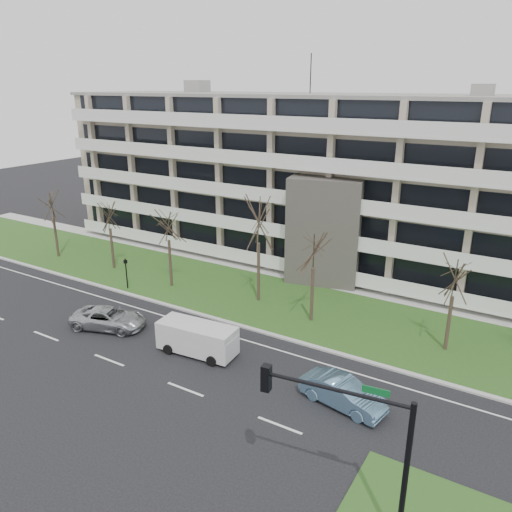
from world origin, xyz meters
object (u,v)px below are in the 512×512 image
Objects in this scene: silver_pickup at (109,318)px; traffic_signal at (354,440)px; white_van at (198,336)px; blue_sedan at (343,393)px; pedestrian_signal at (126,270)px.

traffic_signal reaches higher than silver_pickup.
traffic_signal is (20.45, -7.24, 3.50)m from silver_pickup.
white_van is 15.39m from traffic_signal.
white_van is at bearing 98.13° from blue_sedan.
traffic_signal reaches higher than pedestrian_signal.
blue_sedan is 0.72× the size of traffic_signal.
silver_pickup is at bearing 153.14° from traffic_signal.
traffic_signal is 27.80m from pedestrian_signal.
pedestrian_signal reaches higher than silver_pickup.
silver_pickup is 7.08m from pedestrian_signal.
blue_sedan is 0.90× the size of white_van.
blue_sedan is 9.84m from white_van.
pedestrian_signal is at bearing 144.61° from traffic_signal.
traffic_signal is at bearing -146.19° from blue_sedan.
traffic_signal is 2.46× the size of pedestrian_signal.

